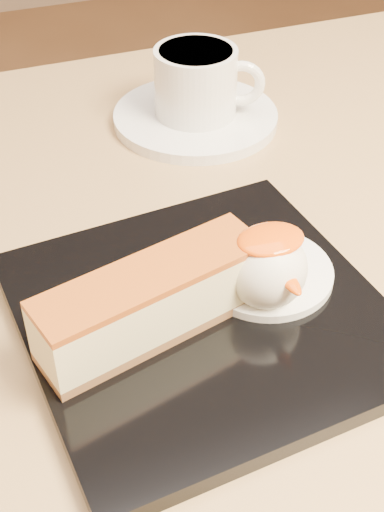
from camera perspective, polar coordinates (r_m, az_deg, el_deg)
name	(u,v)px	position (r m, az deg, el deg)	size (l,w,h in m)	color
table	(263,428)	(0.60, 5.67, -13.56)	(0.80, 0.80, 0.72)	black
dessert_plate	(203,316)	(0.45, 0.91, -4.80)	(0.22, 0.22, 0.01)	black
cheesecake	(152,301)	(0.42, -3.22, -3.63)	(0.15, 0.07, 0.05)	brown
cream_smear	(265,272)	(0.47, 5.87, -1.29)	(0.09, 0.09, 0.01)	white
ice_cream_scoop	(267,269)	(0.44, 6.00, -1.01)	(0.05, 0.05, 0.05)	white
mango_sauce	(271,240)	(0.43, 6.32, 1.32)	(0.04, 0.03, 0.01)	#F75307
mint_sprig	(210,255)	(0.48, 1.46, 0.07)	(0.03, 0.02, 0.00)	#348B2D
saucer	(196,117)	(0.66, 0.28, 11.04)	(0.15, 0.15, 0.01)	white
coffee_cup	(198,81)	(0.65, 0.46, 13.83)	(0.09, 0.07, 0.06)	white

